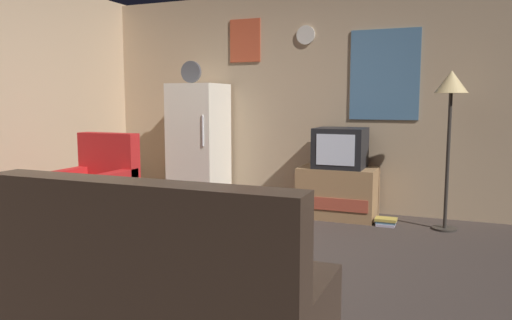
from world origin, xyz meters
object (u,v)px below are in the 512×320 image
tv_stand (338,192)px  standing_lamp (451,94)px  couch (163,288)px  remote_control (185,192)px  armchair (97,195)px  fridge (199,145)px  wine_glass (178,189)px  book_stack (386,222)px  crt_tv (340,148)px  coffee_table (195,222)px  mug_ceramic_white (186,193)px  mug_ceramic_tan (198,190)px

tv_stand → standing_lamp: 1.57m
couch → remote_control: bearing=116.8°
armchair → couch: 2.70m
fridge → wine_glass: bearing=-66.8°
wine_glass → remote_control: 0.25m
wine_glass → remote_control: size_ratio=1.00×
fridge → book_stack: (2.30, -0.18, -0.71)m
couch → armchair: bearing=137.1°
remote_control → couch: couch is taller
crt_tv → coffee_table: crt_tv is taller
crt_tv → mug_ceramic_white: crt_tv is taller
armchair → couch: bearing=-42.9°
armchair → mug_ceramic_tan: bearing=-9.1°
tv_stand → mug_ceramic_white: (-0.94, -1.71, 0.23)m
armchair → book_stack: armchair is taller
coffee_table → remote_control: bearing=147.2°
crt_tv → wine_glass: 2.04m
mug_ceramic_white → book_stack: 2.19m
mug_ceramic_white → remote_control: size_ratio=0.60×
remote_control → couch: (0.85, -1.69, -0.16)m
wine_glass → armchair: size_ratio=0.16×
tv_stand → wine_glass: size_ratio=5.60×
coffee_table → wine_glass: wine_glass is taller
crt_tv → standing_lamp: standing_lamp is taller
coffee_table → mug_ceramic_tan: 0.28m
mug_ceramic_white → armchair: bearing=164.5°
mug_ceramic_tan → remote_control: (-0.17, 0.06, -0.03)m
crt_tv → mug_ceramic_tan: crt_tv is taller
couch → coffee_table: bearing=113.9°
coffee_table → armchair: armchair is taller
crt_tv → coffee_table: 1.94m
coffee_table → wine_glass: (-0.08, -0.14, 0.31)m
mug_ceramic_tan → remote_control: bearing=161.5°
mug_ceramic_tan → book_stack: size_ratio=0.41×
mug_ceramic_tan → remote_control: 0.18m
fridge → wine_glass: (0.74, -1.74, -0.21)m
tv_stand → coffee_table: (-0.92, -1.61, -0.05)m
fridge → mug_ceramic_white: (0.80, -1.70, -0.24)m
mug_ceramic_white → standing_lamp: bearing=37.4°
book_stack → remote_control: bearing=-140.5°
fridge → standing_lamp: fridge is taller
coffee_table → wine_glass: size_ratio=4.80×
wine_glass → mug_ceramic_tan: size_ratio=1.67×
fridge → tv_stand: bearing=0.4°
tv_stand → standing_lamp: bearing=-6.5°
fridge → mug_ceramic_tan: (0.85, -1.57, -0.24)m
tv_stand → wine_glass: 2.03m
fridge → mug_ceramic_white: bearing=-64.8°
tv_stand → crt_tv: 0.50m
standing_lamp → remote_control: 2.74m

